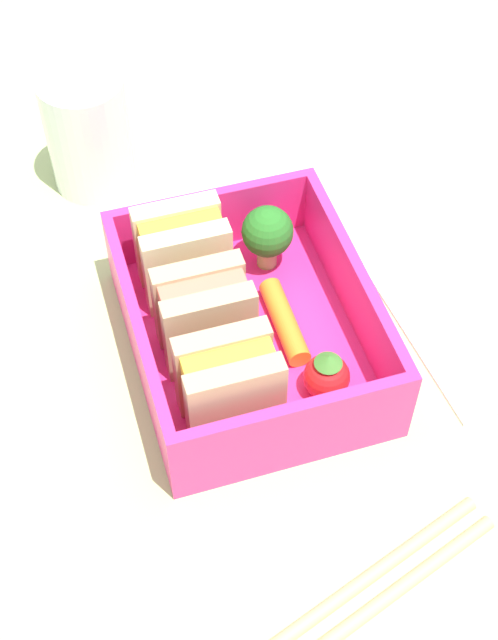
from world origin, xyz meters
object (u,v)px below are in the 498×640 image
at_px(chopstick_pair, 318,629).
at_px(drinking_glass, 88,132).
at_px(sandwich_center, 183,254).
at_px(sandwich_center_left, 205,316).
at_px(carrot_stick_far_left, 285,322).
at_px(folded_napkin, 493,309).
at_px(sandwich_left, 229,386).
at_px(strawberry_far_left, 327,375).
at_px(broccoli_floret, 267,233).

relative_size(chopstick_pair, drinking_glass, 2.56).
bearing_deg(sandwich_center, sandwich_center_left, 180.00).
xyz_separation_m(carrot_stick_far_left, chopstick_pair, (-0.16, 0.04, -0.01)).
bearing_deg(folded_napkin, chopstick_pair, 132.36).
xyz_separation_m(sandwich_left, strawberry_far_left, (0.00, -0.05, -0.01)).
xyz_separation_m(sandwich_center, chopstick_pair, (-0.21, -0.01, -0.04)).
xyz_separation_m(sandwich_center, strawberry_far_left, (-0.09, -0.05, -0.01)).
bearing_deg(folded_napkin, drinking_glass, 48.16).
xyz_separation_m(sandwich_center_left, drinking_glass, (0.16, 0.03, -0.00)).
height_order(broccoli_floret, chopstick_pair, broccoli_floret).
bearing_deg(sandwich_left, sandwich_center, 0.00).
height_order(sandwich_left, chopstick_pair, sandwich_left).
bearing_deg(carrot_stick_far_left, sandwich_left, 135.44).
bearing_deg(sandwich_center_left, sandwich_left, 180.00).
distance_m(sandwich_center, chopstick_pair, 0.21).
xyz_separation_m(sandwich_center_left, sandwich_center, (0.05, 0.00, 0.00)).
height_order(sandwich_left, sandwich_center, same).
distance_m(sandwich_center_left, carrot_stick_far_left, 0.05).
bearing_deg(broccoli_floret, drinking_glass, 35.43).
distance_m(sandwich_center, drinking_glass, 0.12).
distance_m(sandwich_left, sandwich_center, 0.09).
bearing_deg(broccoli_floret, carrot_stick_far_left, 173.57).
relative_size(sandwich_center_left, chopstick_pair, 0.27).
distance_m(sandwich_left, chopstick_pair, 0.12).
bearing_deg(carrot_stick_far_left, broccoli_floret, -6.43).
bearing_deg(sandwich_left, chopstick_pair, -176.30).
relative_size(sandwich_center, drinking_glass, 0.70).
xyz_separation_m(sandwich_center_left, folded_napkin, (-0.01, -0.17, -0.04)).
xyz_separation_m(carrot_stick_far_left, drinking_glass, (0.16, 0.08, 0.02)).
height_order(sandwich_left, broccoli_floret, sandwich_left).
bearing_deg(sandwich_center, broccoli_floret, -86.19).
distance_m(carrot_stick_far_left, folded_napkin, 0.13).
height_order(sandwich_left, folded_napkin, sandwich_left).
bearing_deg(carrot_stick_far_left, chopstick_pair, 166.89).
height_order(drinking_glass, folded_napkin, drinking_glass).
height_order(sandwich_center_left, chopstick_pair, sandwich_center_left).
relative_size(carrot_stick_far_left, folded_napkin, 0.44).
relative_size(broccoli_floret, drinking_glass, 0.53).
height_order(sandwich_center_left, sandwich_center, same).
bearing_deg(chopstick_pair, folded_napkin, -47.64).
height_order(sandwich_left, carrot_stick_far_left, sandwich_left).
height_order(sandwich_center, strawberry_far_left, sandwich_center).
bearing_deg(drinking_glass, carrot_stick_far_left, -155.25).
bearing_deg(broccoli_floret, sandwich_center_left, 134.43).
relative_size(sandwich_center_left, sandwich_center, 1.00).
height_order(sandwich_left, strawberry_far_left, sandwich_left).
relative_size(carrot_stick_far_left, drinking_glass, 0.70).
relative_size(strawberry_far_left, broccoli_floret, 0.73).
relative_size(sandwich_left, sandwich_center, 1.00).
relative_size(strawberry_far_left, folded_napkin, 0.24).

